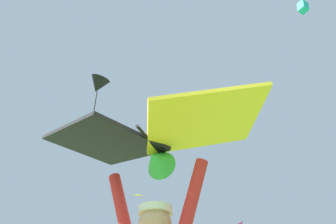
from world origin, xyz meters
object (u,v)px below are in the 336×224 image
Objects in this scene: distant_kite_black_low_right at (98,85)px; distant_kite_magenta_far_center at (240,223)px; distant_kite_yellow_low_left at (137,195)px; held_stunt_kite at (153,139)px; distant_kite_teal_high_left at (303,7)px.

distant_kite_black_low_right is 23.10m from distant_kite_magenta_far_center.
distant_kite_magenta_far_center is at bearing 53.52° from distant_kite_yellow_low_left.
held_stunt_kite is 0.61× the size of distant_kite_black_low_right.
distant_kite_teal_high_left is 0.34× the size of distant_kite_black_low_right.
distant_kite_black_low_right is 8.97m from distant_kite_yellow_low_left.
distant_kite_black_low_right is at bearing -178.72° from distant_kite_teal_high_left.
distant_kite_teal_high_left reaches higher than distant_kite_yellow_low_left.
distant_kite_yellow_low_left is at bearing 99.07° from held_stunt_kite.
distant_kite_yellow_low_left is at bearing -126.48° from distant_kite_magenta_far_center.
distant_kite_black_low_right reaches higher than distant_kite_magenta_far_center.
held_stunt_kite is at bearing -99.93° from distant_kite_magenta_far_center.
distant_kite_black_low_right is at bearing -101.75° from distant_kite_yellow_low_left.
held_stunt_kite is at bearing -69.22° from distant_kite_black_low_right.
distant_kite_magenta_far_center is at bearing 61.90° from distant_kite_black_low_right.
held_stunt_kite is 1.76× the size of distant_kite_magenta_far_center.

